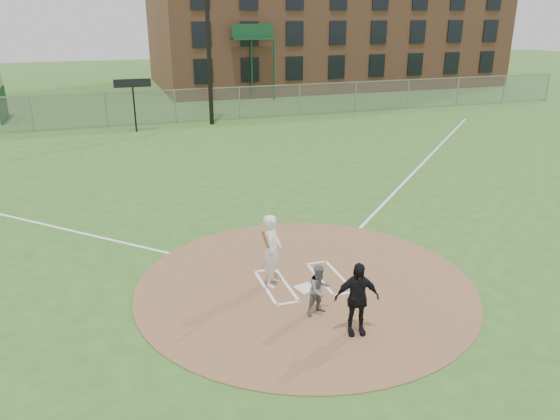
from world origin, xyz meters
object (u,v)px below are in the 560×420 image
object	(u,v)px
home_plate	(306,288)
batter_at_plate	(272,250)
catcher	(319,290)
umpire	(357,299)

from	to	relation	value
home_plate	batter_at_plate	xyz separation A→B (m)	(-0.71, 0.48, 0.91)
home_plate	catcher	world-z (taller)	catcher
home_plate	catcher	distance (m)	1.30
home_plate	umpire	world-z (taller)	umpire
home_plate	umpire	distance (m)	2.30
catcher	umpire	distance (m)	1.09
catcher	batter_at_plate	world-z (taller)	batter_at_plate
home_plate	batter_at_plate	distance (m)	1.25
batter_at_plate	catcher	bearing A→B (deg)	-70.54
home_plate	catcher	size ratio (longest dim) A/B	0.38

